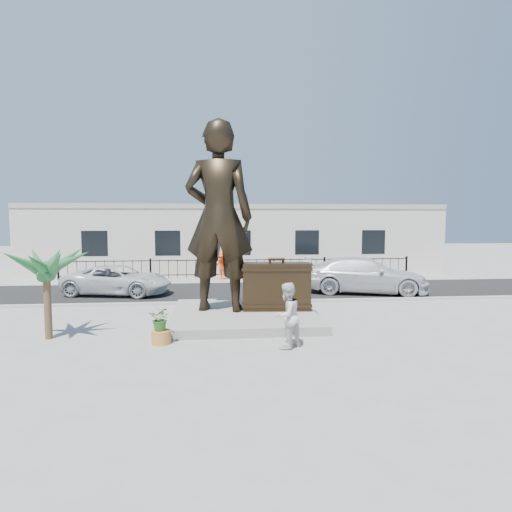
{
  "coord_description": "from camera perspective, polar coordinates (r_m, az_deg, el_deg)",
  "views": [
    {
      "loc": [
        -1.58,
        -14.0,
        3.64
      ],
      "look_at": [
        0.0,
        2.0,
        2.3
      ],
      "focal_mm": 30.0,
      "sensor_mm": 36.0,
      "label": 1
    }
  ],
  "objects": [
    {
      "name": "ground",
      "position": [
        14.55,
        0.79,
        -9.72
      ],
      "size": [
        100.0,
        100.0,
        0.0
      ],
      "primitive_type": "plane",
      "color": "#9E9991",
      "rests_on": "ground"
    },
    {
      "name": "street",
      "position": [
        22.36,
        -1.52,
        -4.59
      ],
      "size": [
        40.0,
        7.0,
        0.01
      ],
      "primitive_type": "cube",
      "color": "black",
      "rests_on": "ground"
    },
    {
      "name": "curb",
      "position": [
        18.91,
        -0.75,
        -6.15
      ],
      "size": [
        40.0,
        0.25,
        0.12
      ],
      "primitive_type": "cube",
      "color": "#A5A399",
      "rests_on": "ground"
    },
    {
      "name": "far_sidewalk",
      "position": [
        26.3,
        -2.15,
        -3.17
      ],
      "size": [
        40.0,
        2.5,
        0.02
      ],
      "primitive_type": "cube",
      "color": "#9E9991",
      "rests_on": "ground"
    },
    {
      "name": "plinth",
      "position": [
        15.93,
        -1.63,
        -7.9
      ],
      "size": [
        5.2,
        5.2,
        0.3
      ],
      "primitive_type": "cube",
      "color": "gray",
      "rests_on": "ground"
    },
    {
      "name": "fence",
      "position": [
        27.02,
        -2.26,
        -1.69
      ],
      "size": [
        22.0,
        0.1,
        1.2
      ],
      "primitive_type": "cube",
      "color": "black",
      "rests_on": "ground"
    },
    {
      "name": "building",
      "position": [
        31.08,
        -2.72,
        2.11
      ],
      "size": [
        28.0,
        7.0,
        4.4
      ],
      "primitive_type": "cube",
      "color": "silver",
      "rests_on": "ground"
    },
    {
      "name": "statue",
      "position": [
        15.8,
        -5.02,
        5.19
      ],
      "size": [
        2.83,
        2.17,
        6.93
      ],
      "primitive_type": "imported",
      "rotation": [
        0.0,
        0.0,
        2.92
      ],
      "color": "black",
      "rests_on": "plinth"
    },
    {
      "name": "suitcase",
      "position": [
        16.02,
        2.73,
        -4.06
      ],
      "size": [
        2.56,
        0.99,
        1.77
      ],
      "primitive_type": "cube",
      "rotation": [
        0.0,
        0.0,
        -0.08
      ],
      "color": "black",
      "rests_on": "plinth"
    },
    {
      "name": "tourist",
      "position": [
        12.29,
        4.13,
        -7.93
      ],
      "size": [
        1.16,
        1.14,
        1.89
      ],
      "primitive_type": "imported",
      "rotation": [
        0.0,
        0.0,
        3.85
      ],
      "color": "silver",
      "rests_on": "ground"
    },
    {
      "name": "car_white",
      "position": [
        22.03,
        -17.96,
        -3.06
      ],
      "size": [
        5.58,
        3.49,
        1.44
      ],
      "primitive_type": "imported",
      "rotation": [
        0.0,
        0.0,
        1.34
      ],
      "color": "silver",
      "rests_on": "street"
    },
    {
      "name": "car_silver",
      "position": [
        22.17,
        14.29,
        -2.49
      ],
      "size": [
        6.53,
        4.0,
        1.77
      ],
      "primitive_type": "imported",
      "rotation": [
        0.0,
        0.0,
        1.3
      ],
      "color": "silver",
      "rests_on": "street"
    },
    {
      "name": "worker",
      "position": [
        26.19,
        -4.54,
        -1.35
      ],
      "size": [
        1.09,
        0.65,
        1.67
      ],
      "primitive_type": "imported",
      "rotation": [
        0.0,
        0.0,
        0.03
      ],
      "color": "#FF470D",
      "rests_on": "far_sidewalk"
    },
    {
      "name": "palm_tree",
      "position": [
        14.88,
        -25.87,
        -9.88
      ],
      "size": [
        1.8,
        1.8,
        3.2
      ],
      "primitive_type": null,
      "color": "#20582A",
      "rests_on": "ground"
    },
    {
      "name": "planter",
      "position": [
        13.15,
        -12.53,
        -10.52
      ],
      "size": [
        0.56,
        0.56,
        0.4
      ],
      "primitive_type": "cylinder",
      "color": "#BF7832",
      "rests_on": "ground"
    },
    {
      "name": "shrub",
      "position": [
        13.02,
        -12.57,
        -8.14
      ],
      "size": [
        0.75,
        0.69,
        0.72
      ],
      "primitive_type": "imported",
      "rotation": [
        0.0,
        0.0,
        -0.22
      ],
      "color": "#2B611F",
      "rests_on": "planter"
    }
  ]
}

